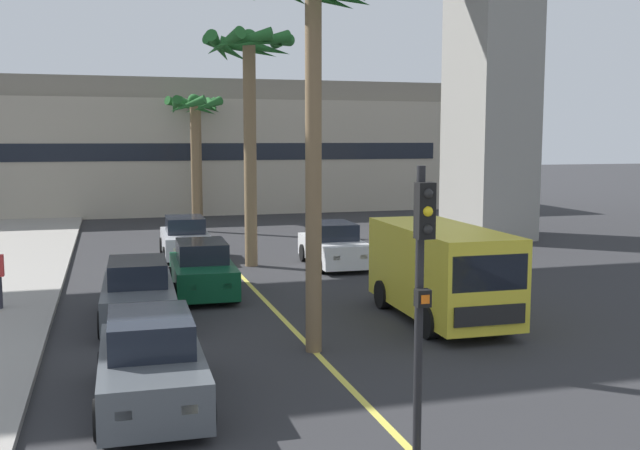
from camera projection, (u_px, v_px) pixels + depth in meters
lane_stripe_center at (238, 273)px, 24.95m from camera, size 0.14×56.00×0.01m
pier_building_backdrop at (176, 148)px, 46.14m from camera, size 35.05×8.04×8.04m
car_queue_front at (334, 246)px, 26.32m from camera, size 1.92×4.15×1.56m
car_queue_second at (185, 239)px, 28.15m from camera, size 1.91×4.14×1.56m
car_queue_third at (151, 364)px, 12.58m from camera, size 1.89×4.13×1.56m
car_queue_fourth at (202, 270)px, 21.54m from camera, size 1.94×4.16×1.56m
car_queue_fifth at (138, 294)px, 18.21m from camera, size 1.94×4.15×1.56m
delivery_van at (441, 270)px, 18.42m from camera, size 2.23×5.28×2.36m
traffic_light_median_near at (422, 275)px, 10.03m from camera, size 0.24×0.37×4.20m
palm_tree_near_median at (194, 124)px, 35.62m from camera, size 2.82×2.92×6.67m
palm_tree_mid_median at (197, 120)px, 41.22m from camera, size 2.93×2.93×6.94m
palm_tree_far_median at (313, 26)px, 15.00m from camera, size 2.84×2.88×8.23m
palm_tree_farthest_median at (250, 78)px, 25.61m from camera, size 3.26×3.29×8.31m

